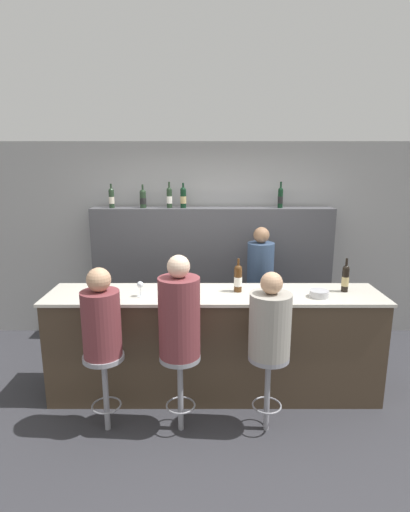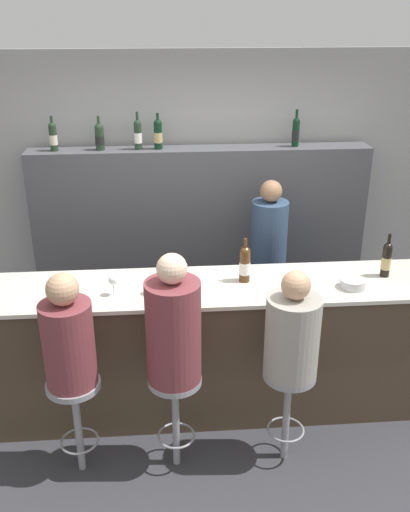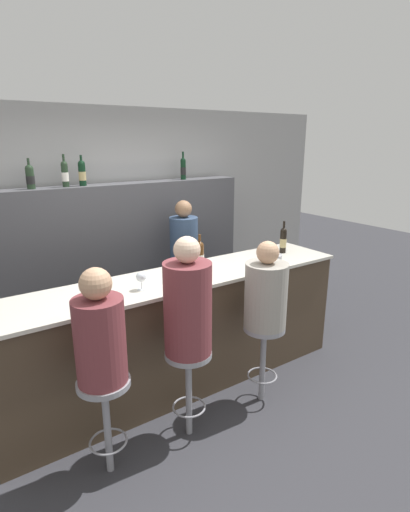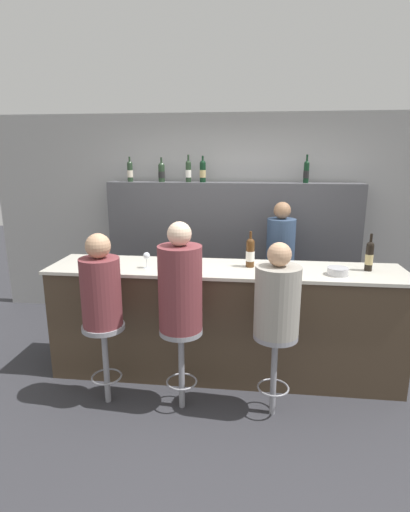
{
  "view_description": "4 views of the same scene",
  "coord_description": "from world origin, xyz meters",
  "px_view_note": "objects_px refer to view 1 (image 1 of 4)",
  "views": [
    {
      "loc": [
        -0.1,
        -3.43,
        2.32
      ],
      "look_at": [
        -0.08,
        0.37,
        1.44
      ],
      "focal_mm": 28.0,
      "sensor_mm": 36.0,
      "label": 1
    },
    {
      "loc": [
        -0.36,
        -3.38,
        2.95
      ],
      "look_at": [
        -0.06,
        0.34,
        1.3
      ],
      "focal_mm": 40.0,
      "sensor_mm": 36.0,
      "label": 2
    },
    {
      "loc": [
        -1.7,
        -2.55,
        2.23
      ],
      "look_at": [
        0.22,
        0.26,
        1.24
      ],
      "focal_mm": 28.0,
      "sensor_mm": 36.0,
      "label": 3
    },
    {
      "loc": [
        0.24,
        -3.25,
        2.09
      ],
      "look_at": [
        -0.18,
        0.31,
        1.18
      ],
      "focal_mm": 28.0,
      "sensor_mm": 36.0,
      "label": 4
    }
  ],
  "objects_px": {
    "guest_seated_middle": "(178,314)",
    "metal_bowl": "(318,294)",
    "wine_bottle_counter_1": "(344,278)",
    "bar_stool_left": "(103,373)",
    "wine_glass_0": "(139,286)",
    "guest_seated_left": "(100,319)",
    "wine_bottle_backbar_4": "(279,197)",
    "guest_seated_right": "(269,321)",
    "wine_bottle_backbar_2": "(168,197)",
    "wine_glass_1": "(169,286)",
    "bar_stool_middle": "(179,372)",
    "wine_bottle_backbar_3": "(182,197)",
    "bar_stool_right": "(267,372)",
    "bartender": "(258,297)",
    "wine_bottle_counter_0": "(237,278)",
    "wine_bottle_backbar_0": "(110,198)",
    "wine_bottle_backbar_1": "(141,198)"
  },
  "relations": [
    {
      "from": "wine_glass_0",
      "to": "guest_seated_left",
      "type": "xyz_separation_m",
      "value": [
        -0.25,
        -0.51,
        -0.13
      ]
    },
    {
      "from": "wine_glass_1",
      "to": "bar_stool_middle",
      "type": "xyz_separation_m",
      "value": [
        0.12,
        -0.51,
        -0.62
      ]
    },
    {
      "from": "wine_bottle_backbar_4",
      "to": "guest_seated_left",
      "type": "height_order",
      "value": "wine_bottle_backbar_4"
    },
    {
      "from": "wine_bottle_backbar_0",
      "to": "bar_stool_middle",
      "type": "relative_size",
      "value": 0.42
    },
    {
      "from": "wine_bottle_backbar_0",
      "to": "guest_seated_right",
      "type": "distance_m",
      "value": 2.76
    },
    {
      "from": "wine_bottle_counter_0",
      "to": "guest_seated_middle",
      "type": "distance_m",
      "value": 0.86
    },
    {
      "from": "wine_bottle_backbar_4",
      "to": "bar_stool_left",
      "type": "relative_size",
      "value": 0.46
    },
    {
      "from": "wine_bottle_backbar_4",
      "to": "guest_seated_right",
      "type": "bearing_deg",
      "value": -101.84
    },
    {
      "from": "wine_bottle_backbar_0",
      "to": "wine_bottle_backbar_3",
      "type": "xyz_separation_m",
      "value": [
        0.91,
        0.0,
        0.01
      ]
    },
    {
      "from": "bar_stool_left",
      "to": "guest_seated_left",
      "type": "bearing_deg",
      "value": 90.0
    },
    {
      "from": "wine_bottle_counter_1",
      "to": "bar_stool_left",
      "type": "xyz_separation_m",
      "value": [
        -2.26,
        -0.66,
        -0.66
      ]
    },
    {
      "from": "wine_bottle_backbar_3",
      "to": "bar_stool_right",
      "type": "distance_m",
      "value": 2.52
    },
    {
      "from": "guest_seated_middle",
      "to": "bar_stool_left",
      "type": "bearing_deg",
      "value": -180.0
    },
    {
      "from": "wine_glass_0",
      "to": "guest_seated_left",
      "type": "bearing_deg",
      "value": -116.41
    },
    {
      "from": "guest_seated_left",
      "to": "bartender",
      "type": "height_order",
      "value": "bartender"
    },
    {
      "from": "wine_bottle_backbar_2",
      "to": "guest_seated_left",
      "type": "relative_size",
      "value": 0.42
    },
    {
      "from": "wine_bottle_counter_1",
      "to": "bar_stool_right",
      "type": "relative_size",
      "value": 0.47
    },
    {
      "from": "wine_bottle_backbar_0",
      "to": "wine_bottle_backbar_3",
      "type": "height_order",
      "value": "wine_bottle_backbar_3"
    },
    {
      "from": "bar_stool_left",
      "to": "wine_glass_1",
      "type": "bearing_deg",
      "value": 43.4
    },
    {
      "from": "wine_glass_1",
      "to": "guest_seated_left",
      "type": "xyz_separation_m",
      "value": [
        -0.54,
        -0.51,
        -0.13
      ]
    },
    {
      "from": "wine_bottle_backbar_1",
      "to": "wine_glass_0",
      "type": "xyz_separation_m",
      "value": [
        0.17,
        -1.45,
        -0.7
      ]
    },
    {
      "from": "wine_bottle_counter_1",
      "to": "wine_bottle_backbar_1",
      "type": "xyz_separation_m",
      "value": [
        -2.18,
        1.3,
        0.67
      ]
    },
    {
      "from": "wine_glass_1",
      "to": "guest_seated_middle",
      "type": "bearing_deg",
      "value": -76.84
    },
    {
      "from": "wine_bottle_backbar_2",
      "to": "wine_bottle_backbar_3",
      "type": "xyz_separation_m",
      "value": [
        0.18,
        0.0,
        -0.0
      ]
    },
    {
      "from": "wine_glass_1",
      "to": "bartender",
      "type": "xyz_separation_m",
      "value": [
        1.0,
        0.98,
        -0.44
      ]
    },
    {
      "from": "bar_stool_left",
      "to": "guest_seated_left",
      "type": "height_order",
      "value": "guest_seated_left"
    },
    {
      "from": "wine_bottle_counter_0",
      "to": "wine_bottle_backbar_2",
      "type": "xyz_separation_m",
      "value": [
        -0.78,
        1.3,
        0.69
      ]
    },
    {
      "from": "guest_seated_right",
      "to": "bar_stool_right",
      "type": "bearing_deg",
      "value": -135.0
    },
    {
      "from": "wine_bottle_backbar_4",
      "to": "wine_glass_0",
      "type": "bearing_deg",
      "value": -137.31
    },
    {
      "from": "wine_bottle_backbar_3",
      "to": "bar_stool_left",
      "type": "relative_size",
      "value": 0.44
    },
    {
      "from": "wine_bottle_counter_1",
      "to": "wine_bottle_backbar_2",
      "type": "xyz_separation_m",
      "value": [
        -1.84,
        1.3,
        0.69
      ]
    },
    {
      "from": "guest_seated_middle",
      "to": "bar_stool_middle",
      "type": "bearing_deg",
      "value": -90.0
    },
    {
      "from": "wine_bottle_counter_1",
      "to": "metal_bowl",
      "type": "distance_m",
      "value": 0.36
    },
    {
      "from": "wine_bottle_counter_1",
      "to": "wine_bottle_backbar_3",
      "type": "bearing_deg",
      "value": 142.0
    },
    {
      "from": "wine_glass_0",
      "to": "wine_bottle_backbar_4",
      "type": "bearing_deg",
      "value": 42.69
    },
    {
      "from": "bar_stool_right",
      "to": "guest_seated_right",
      "type": "distance_m",
      "value": 0.47
    },
    {
      "from": "guest_seated_middle",
      "to": "metal_bowl",
      "type": "bearing_deg",
      "value": 20.53
    },
    {
      "from": "wine_bottle_counter_1",
      "to": "wine_glass_0",
      "type": "height_order",
      "value": "wine_bottle_counter_1"
    },
    {
      "from": "guest_seated_middle",
      "to": "bartender",
      "type": "relative_size",
      "value": 0.55
    },
    {
      "from": "metal_bowl",
      "to": "guest_seated_right",
      "type": "distance_m",
      "value": 0.74
    },
    {
      "from": "wine_bottle_counter_0",
      "to": "bartender",
      "type": "relative_size",
      "value": 0.21
    },
    {
      "from": "wine_bottle_backbar_4",
      "to": "bar_stool_left",
      "type": "bearing_deg",
      "value": -132.99
    },
    {
      "from": "wine_bottle_counter_0",
      "to": "bar_stool_right",
      "type": "xyz_separation_m",
      "value": [
        0.22,
        -0.66,
        -0.66
      ]
    },
    {
      "from": "wine_bottle_backbar_2",
      "to": "wine_bottle_backbar_0",
      "type": "bearing_deg",
      "value": 180.0
    },
    {
      "from": "wine_bottle_backbar_1",
      "to": "bartender",
      "type": "height_order",
      "value": "wine_bottle_backbar_1"
    },
    {
      "from": "wine_glass_1",
      "to": "guest_seated_right",
      "type": "height_order",
      "value": "guest_seated_right"
    },
    {
      "from": "wine_bottle_backbar_2",
      "to": "bartender",
      "type": "relative_size",
      "value": 0.21
    },
    {
      "from": "wine_bottle_backbar_2",
      "to": "bar_stool_middle",
      "type": "distance_m",
      "value": 2.39
    },
    {
      "from": "bartender",
      "to": "bar_stool_left",
      "type": "bearing_deg",
      "value": -135.89
    },
    {
      "from": "wine_glass_1",
      "to": "bartender",
      "type": "relative_size",
      "value": 0.09
    }
  ]
}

